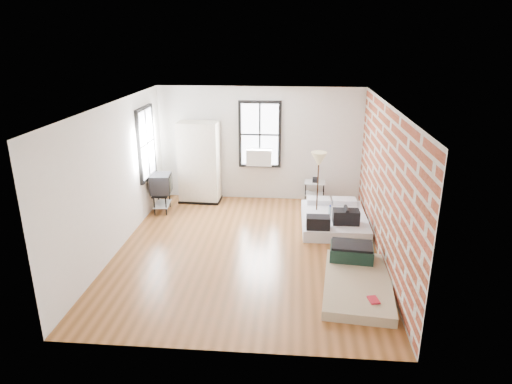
# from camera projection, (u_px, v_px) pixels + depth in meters

# --- Properties ---
(ground) EXTENTS (6.00, 6.00, 0.00)m
(ground) POSITION_uv_depth(u_px,v_px,m) (248.00, 250.00, 8.86)
(ground) COLOR brown
(ground) RESTS_ON ground
(room_shell) EXTENTS (5.02, 6.02, 2.80)m
(room_shell) POSITION_uv_depth(u_px,v_px,m) (261.00, 159.00, 8.61)
(room_shell) COLOR silver
(room_shell) RESTS_ON ground
(mattress_main) EXTENTS (1.40, 1.88, 0.60)m
(mattress_main) POSITION_uv_depth(u_px,v_px,m) (334.00, 219.00, 9.91)
(mattress_main) COLOR white
(mattress_main) RESTS_ON ground
(mattress_bare) EXTENTS (1.28, 2.14, 0.44)m
(mattress_bare) POSITION_uv_depth(u_px,v_px,m) (356.00, 276.00, 7.65)
(mattress_bare) COLOR tan
(mattress_bare) RESTS_ON ground
(wardrobe) EXTENTS (1.03, 0.61, 1.99)m
(wardrobe) POSITION_uv_depth(u_px,v_px,m) (199.00, 163.00, 11.14)
(wardrobe) COLOR black
(wardrobe) RESTS_ON ground
(side_table) EXTENTS (0.51, 0.42, 0.65)m
(side_table) POSITION_uv_depth(u_px,v_px,m) (315.00, 186.00, 11.16)
(side_table) COLOR black
(side_table) RESTS_ON ground
(floor_lamp) EXTENTS (0.34, 0.34, 1.57)m
(floor_lamp) POSITION_uv_depth(u_px,v_px,m) (319.00, 163.00, 9.84)
(floor_lamp) COLOR black
(floor_lamp) RESTS_ON ground
(tv_stand) EXTENTS (0.50, 0.68, 0.91)m
(tv_stand) POSITION_uv_depth(u_px,v_px,m) (161.00, 185.00, 10.59)
(tv_stand) COLOR black
(tv_stand) RESTS_ON ground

